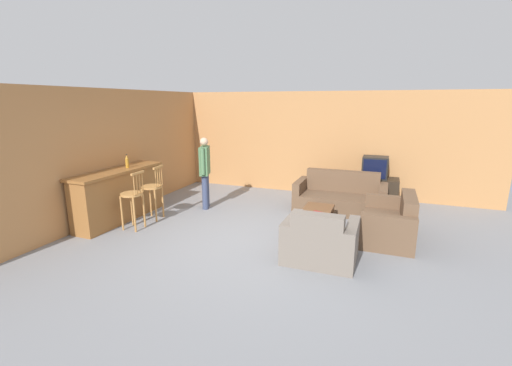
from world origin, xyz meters
TOP-DOWN VIEW (x-y plane):
  - ground_plane at (0.00, 0.00)m, footprint 24.00×24.00m
  - wall_back at (0.00, 3.67)m, footprint 9.40×0.08m
  - wall_left at (-3.15, 1.34)m, footprint 0.08×8.67m
  - bar_counter at (-2.81, 0.17)m, footprint 0.55×2.13m
  - bar_chair_near at (-2.22, -0.15)m, footprint 0.41×0.41m
  - bar_chair_mid at (-2.22, 0.44)m, footprint 0.44×0.44m
  - couch_far at (1.26, 2.34)m, footprint 1.91×0.91m
  - armchair_near at (1.30, -0.25)m, footprint 1.06×0.86m
  - loveseat_right at (2.29, 1.03)m, footprint 0.84×1.39m
  - coffee_table at (1.00, 1.01)m, footprint 0.53×1.02m
  - tv_unit at (1.91, 3.29)m, footprint 1.11×0.55m
  - tv at (1.91, 3.28)m, footprint 0.57×0.48m
  - bottle at (-2.78, 0.41)m, footprint 0.07×0.07m
  - book_on_table at (1.06, 0.83)m, footprint 0.24×0.21m
  - person_by_window at (-1.59, 1.47)m, footprint 0.32×0.54m

SIDE VIEW (x-z plane):
  - ground_plane at x=0.00m, z-range 0.00..0.00m
  - loveseat_right at x=2.29m, z-range -0.12..0.70m
  - couch_far at x=1.26m, z-range -0.13..0.72m
  - armchair_near at x=1.30m, z-range -0.12..0.71m
  - tv_unit at x=1.91m, z-range 0.00..0.60m
  - coffee_table at x=1.00m, z-range 0.13..0.52m
  - book_on_table at x=1.06m, z-range 0.38..0.41m
  - bar_counter at x=-2.81m, z-range 0.00..1.04m
  - bar_chair_near at x=-2.22m, z-range 0.04..1.15m
  - bar_chair_mid at x=-2.22m, z-range 0.04..1.15m
  - tv at x=1.91m, z-range 0.60..1.10m
  - person_by_window at x=-1.59m, z-range 0.10..1.69m
  - bottle at x=-2.78m, z-range 1.02..1.30m
  - wall_back at x=0.00m, z-range 0.00..2.60m
  - wall_left at x=-3.15m, z-range 0.00..2.60m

